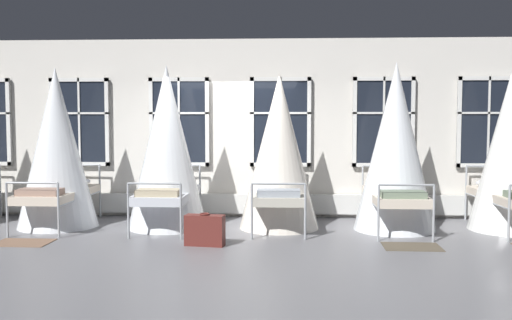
# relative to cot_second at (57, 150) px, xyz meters

# --- Properties ---
(ground) EXTENTS (25.85, 25.85, 0.00)m
(ground) POSITION_rel_cot_second_xyz_m (2.80, 0.07, -1.29)
(ground) COLOR slate
(back_wall_with_windows) EXTENTS (13.93, 0.10, 3.28)m
(back_wall_with_windows) POSITION_rel_cot_second_xyz_m (2.80, 1.21, 0.35)
(back_wall_with_windows) COLOR silver
(back_wall_with_windows) RESTS_ON ground
(window_bank) EXTENTS (10.45, 0.10, 2.50)m
(window_bank) POSITION_rel_cot_second_xyz_m (2.80, 1.09, -0.29)
(window_bank) COLOR black
(window_bank) RESTS_ON ground
(cot_second) EXTENTS (1.32, 1.93, 2.67)m
(cot_second) POSITION_rel_cot_second_xyz_m (0.00, 0.00, 0.00)
(cot_second) COLOR #9EA3A8
(cot_second) RESTS_ON ground
(cot_third) EXTENTS (1.32, 1.93, 2.70)m
(cot_third) POSITION_rel_cot_second_xyz_m (1.86, 0.01, 0.02)
(cot_third) COLOR #9EA3A8
(cot_third) RESTS_ON ground
(cot_fourth) EXTENTS (1.32, 1.93, 2.56)m
(cot_fourth) POSITION_rel_cot_second_xyz_m (3.72, 0.06, -0.05)
(cot_fourth) COLOR #9EA3A8
(cot_fourth) RESTS_ON ground
(cot_fifth) EXTENTS (1.32, 1.94, 2.73)m
(cot_fifth) POSITION_rel_cot_second_xyz_m (5.60, -0.02, 0.03)
(cot_fifth) COLOR #9EA3A8
(cot_fifth) RESTS_ON ground
(cot_sixth) EXTENTS (1.32, 1.94, 2.71)m
(cot_sixth) POSITION_rel_cot_second_xyz_m (7.48, 0.05, 0.02)
(cot_sixth) COLOR #9EA3A8
(cot_sixth) RESTS_ON ground
(rug_second) EXTENTS (0.81, 0.57, 0.01)m
(rug_second) POSITION_rel_cot_second_xyz_m (-0.00, -1.31, -1.28)
(rug_second) COLOR brown
(rug_second) RESTS_ON ground
(rug_fifth) EXTENTS (0.82, 0.58, 0.01)m
(rug_fifth) POSITION_rel_cot_second_xyz_m (5.60, -1.31, -1.28)
(rug_fifth) COLOR brown
(rug_fifth) RESTS_ON ground
(suitcase_dark) EXTENTS (0.58, 0.29, 0.47)m
(suitcase_dark) POSITION_rel_cot_second_xyz_m (2.67, -1.35, -1.07)
(suitcase_dark) COLOR #5B231E
(suitcase_dark) RESTS_ON ground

